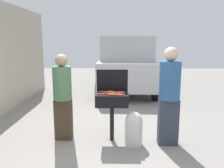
{
  "coord_description": "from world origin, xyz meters",
  "views": [
    {
      "loc": [
        0.38,
        -4.16,
        1.87
      ],
      "look_at": [
        0.29,
        0.58,
        1.0
      ],
      "focal_mm": 37.55,
      "sensor_mm": 36.0,
      "label": 1
    }
  ],
  "objects": [
    {
      "name": "ground_plane",
      "position": [
        0.0,
        0.0,
        0.0
      ],
      "size": [
        24.0,
        24.0,
        0.0
      ],
      "primitive_type": "plane",
      "color": "gray"
    },
    {
      "name": "hot_dog_13",
      "position": [
        0.31,
        0.05,
        0.93
      ],
      "size": [
        0.13,
        0.04,
        0.03
      ],
      "primitive_type": "cylinder",
      "rotation": [
        0.0,
        1.57,
        0.09
      ],
      "color": "#B74C33",
      "rests_on": "bbq_grill"
    },
    {
      "name": "hot_dog_4",
      "position": [
        0.47,
        0.1,
        0.93
      ],
      "size": [
        0.13,
        0.04,
        0.03
      ],
      "primitive_type": "cylinder",
      "rotation": [
        0.0,
        1.57,
        -0.1
      ],
      "color": "#C6593D",
      "rests_on": "bbq_grill"
    },
    {
      "name": "hot_dog_12",
      "position": [
        0.1,
        -0.04,
        0.93
      ],
      "size": [
        0.13,
        0.03,
        0.03
      ],
      "primitive_type": "cylinder",
      "rotation": [
        0.0,
        1.57,
        0.03
      ],
      "color": "#AD4228",
      "rests_on": "bbq_grill"
    },
    {
      "name": "hot_dog_5",
      "position": [
        0.29,
        -0.05,
        0.93
      ],
      "size": [
        0.13,
        0.04,
        0.03
      ],
      "primitive_type": "cylinder",
      "rotation": [
        0.0,
        1.57,
        -0.11
      ],
      "color": "#C6593D",
      "rests_on": "bbq_grill"
    },
    {
      "name": "hot_dog_3",
      "position": [
        0.22,
        0.1,
        0.93
      ],
      "size": [
        0.13,
        0.03,
        0.03
      ],
      "primitive_type": "cylinder",
      "rotation": [
        0.0,
        1.57,
        -0.04
      ],
      "color": "#AD4228",
      "rests_on": "bbq_grill"
    },
    {
      "name": "hot_dog_7",
      "position": [
        0.17,
        0.01,
        0.93
      ],
      "size": [
        0.13,
        0.03,
        0.03
      ],
      "primitive_type": "cylinder",
      "rotation": [
        0.0,
        1.57,
        0.07
      ],
      "color": "#AD4228",
      "rests_on": "bbq_grill"
    },
    {
      "name": "grill_lid_open",
      "position": [
        0.29,
        0.3,
        1.12
      ],
      "size": [
        0.6,
        0.05,
        0.42
      ],
      "primitive_type": "cube",
      "color": "black",
      "rests_on": "bbq_grill"
    },
    {
      "name": "hot_dog_14",
      "position": [
        0.11,
        0.16,
        0.93
      ],
      "size": [
        0.13,
        0.03,
        0.03
      ],
      "primitive_type": "cylinder",
      "rotation": [
        0.0,
        1.57,
        0.07
      ],
      "color": "#B74C33",
      "rests_on": "bbq_grill"
    },
    {
      "name": "hot_dog_2",
      "position": [
        0.27,
        -0.08,
        0.93
      ],
      "size": [
        0.13,
        0.04,
        0.03
      ],
      "primitive_type": "cylinder",
      "rotation": [
        0.0,
        1.57,
        0.08
      ],
      "color": "#AD4228",
      "rests_on": "bbq_grill"
    },
    {
      "name": "hot_dog_8",
      "position": [
        0.29,
        0.14,
        0.93
      ],
      "size": [
        0.13,
        0.04,
        0.03
      ],
      "primitive_type": "cylinder",
      "rotation": [
        0.0,
        1.57,
        -0.1
      ],
      "color": "#C6593D",
      "rests_on": "bbq_grill"
    },
    {
      "name": "parked_minivan",
      "position": [
        0.76,
        4.7,
        1.03
      ],
      "size": [
        2.13,
        4.45,
        2.02
      ],
      "rotation": [
        0.0,
        0.0,
        3.11
      ],
      "color": "#B7B7BC",
      "rests_on": "ground"
    },
    {
      "name": "propane_tank",
      "position": [
        0.69,
        -0.12,
        0.32
      ],
      "size": [
        0.32,
        0.32,
        0.62
      ],
      "color": "silver",
      "rests_on": "ground"
    },
    {
      "name": "hot_dog_9",
      "position": [
        0.34,
        0.09,
        0.93
      ],
      "size": [
        0.13,
        0.04,
        0.03
      ],
      "primitive_type": "cylinder",
      "rotation": [
        0.0,
        1.57,
        -0.1
      ],
      "color": "#B74C33",
      "rests_on": "bbq_grill"
    },
    {
      "name": "bbq_grill",
      "position": [
        0.29,
        0.08,
        0.77
      ],
      "size": [
        0.6,
        0.44,
        0.91
      ],
      "color": "black",
      "rests_on": "ground"
    },
    {
      "name": "hot_dog_10",
      "position": [
        0.46,
        -0.09,
        0.93
      ],
      "size": [
        0.13,
        0.03,
        0.03
      ],
      "primitive_type": "cylinder",
      "rotation": [
        0.0,
        1.57,
        0.07
      ],
      "color": "#C6593D",
      "rests_on": "bbq_grill"
    },
    {
      "name": "hot_dog_0",
      "position": [
        0.26,
        0.2,
        0.93
      ],
      "size": [
        0.13,
        0.04,
        0.03
      ],
      "primitive_type": "cylinder",
      "rotation": [
        0.0,
        1.57,
        -0.11
      ],
      "color": "#B74C33",
      "rests_on": "bbq_grill"
    },
    {
      "name": "hot_dog_1",
      "position": [
        0.38,
        -0.01,
        0.93
      ],
      "size": [
        0.13,
        0.04,
        0.03
      ],
      "primitive_type": "cylinder",
      "rotation": [
        0.0,
        1.57,
        0.07
      ],
      "color": "#B74C33",
      "rests_on": "bbq_grill"
    },
    {
      "name": "hot_dog_6",
      "position": [
        0.45,
        0.15,
        0.93
      ],
      "size": [
        0.13,
        0.03,
        0.03
      ],
      "primitive_type": "cylinder",
      "rotation": [
        0.0,
        1.57,
        -0.04
      ],
      "color": "#AD4228",
      "rests_on": "bbq_grill"
    },
    {
      "name": "person_left",
      "position": [
        -0.63,
        0.11,
        0.89
      ],
      "size": [
        0.34,
        0.34,
        1.64
      ],
      "rotation": [
        0.0,
        0.0,
        -0.26
      ],
      "color": "#3F3323",
      "rests_on": "ground"
    },
    {
      "name": "person_right",
      "position": [
        1.32,
        -0.08,
        0.96
      ],
      "size": [
        0.37,
        0.37,
        1.77
      ],
      "rotation": [
        0.0,
        0.0,
        2.96
      ],
      "color": "#333847",
      "rests_on": "ground"
    },
    {
      "name": "hot_dog_11",
      "position": [
        0.42,
        -0.06,
        0.93
      ],
      "size": [
        0.13,
        0.04,
        0.03
      ],
      "primitive_type": "cylinder",
      "rotation": [
        0.0,
        1.57,
        0.1
      ],
      "color": "#AD4228",
      "rests_on": "bbq_grill"
    }
  ]
}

